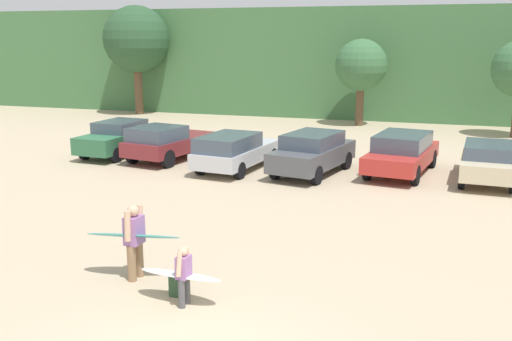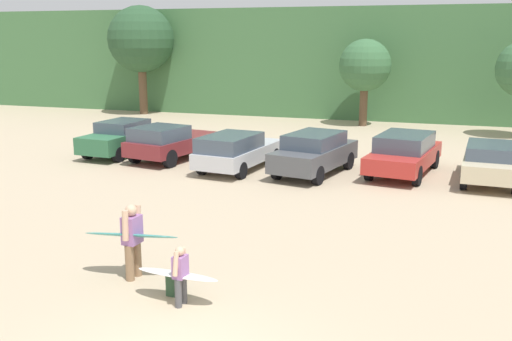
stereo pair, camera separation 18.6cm
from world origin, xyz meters
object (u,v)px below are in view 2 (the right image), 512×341
(surfboard_teal, at_px, (131,235))
(parked_car_red, at_px, (404,152))
(parked_car_maroon, at_px, (170,142))
(person_adult, at_px, (132,237))
(surfboard_white, at_px, (177,274))
(parked_car_dark_gray, at_px, (314,152))
(parked_car_silver, at_px, (237,150))
(parked_car_champagne, at_px, (491,161))
(parked_car_forest_green, at_px, (123,137))
(person_child, at_px, (180,272))
(backpack_dropped, at_px, (175,283))

(surfboard_teal, bearing_deg, parked_car_red, -122.12)
(parked_car_maroon, bearing_deg, person_adult, -146.26)
(surfboard_white, bearing_deg, parked_car_maroon, -59.13)
(parked_car_dark_gray, relative_size, surfboard_teal, 2.20)
(parked_car_maroon, bearing_deg, surfboard_teal, -146.41)
(parked_car_silver, bearing_deg, parked_car_champagne, -76.54)
(parked_car_champagne, height_order, person_adult, person_adult)
(parked_car_dark_gray, bearing_deg, person_adult, -175.98)
(parked_car_forest_green, relative_size, person_adult, 2.83)
(parked_car_forest_green, height_order, person_child, parked_car_forest_green)
(backpack_dropped, bearing_deg, surfboard_teal, 158.68)
(backpack_dropped, bearing_deg, person_adult, 159.52)
(parked_car_silver, relative_size, person_child, 3.94)
(parked_car_red, bearing_deg, person_child, 175.01)
(parked_car_maroon, relative_size, parked_car_red, 0.90)
(parked_car_maroon, distance_m, parked_car_red, 9.39)
(parked_car_dark_gray, xyz_separation_m, person_adult, (-1.45, -10.65, 0.09))
(parked_car_forest_green, xyz_separation_m, parked_car_silver, (5.73, -1.35, -0.00))
(parked_car_forest_green, distance_m, person_child, 15.32)
(parked_car_champagne, xyz_separation_m, backpack_dropped, (-6.41, -11.84, -0.54))
(parked_car_silver, height_order, person_adult, person_adult)
(person_child, bearing_deg, surfboard_teal, -25.40)
(parked_car_silver, bearing_deg, surfboard_white, -158.33)
(parked_car_champagne, xyz_separation_m, person_child, (-6.08, -12.25, -0.10))
(person_adult, bearing_deg, person_child, 154.90)
(parked_car_silver, bearing_deg, parked_car_forest_green, 83.72)
(parked_car_champagne, xyz_separation_m, surfboard_teal, (-7.64, -11.36, 0.17))
(parked_car_forest_green, height_order, backpack_dropped, parked_car_forest_green)
(person_adult, height_order, surfboard_teal, person_adult)
(parked_car_maroon, xyz_separation_m, person_adult, (4.77, -11.21, 0.13))
(parked_car_silver, distance_m, parked_car_champagne, 9.17)
(person_adult, relative_size, surfboard_teal, 0.77)
(parked_car_silver, bearing_deg, surfboard_teal, -164.90)
(parked_car_champagne, bearing_deg, parked_car_silver, 99.94)
(parked_car_maroon, bearing_deg, backpack_dropped, -142.27)
(parked_car_silver, distance_m, surfboard_white, 11.48)
(parked_car_red, bearing_deg, parked_car_maroon, 101.99)
(parked_car_champagne, bearing_deg, person_adult, 149.83)
(parked_car_forest_green, distance_m, parked_car_dark_gray, 8.76)
(parked_car_maroon, bearing_deg, parked_car_forest_green, 88.99)
(parked_car_champagne, bearing_deg, parked_car_dark_gray, 100.46)
(parked_car_champagne, bearing_deg, parked_car_forest_green, 92.25)
(parked_car_red, distance_m, person_adult, 12.60)
(parked_car_red, relative_size, person_child, 4.23)
(parked_car_dark_gray, distance_m, person_adult, 10.75)
(parked_car_dark_gray, height_order, parked_car_red, parked_car_dark_gray)
(parked_car_champagne, height_order, surfboard_teal, parked_car_champagne)
(parked_car_dark_gray, relative_size, parked_car_red, 0.93)
(parked_car_red, xyz_separation_m, person_child, (-3.09, -12.58, -0.15))
(parked_car_champagne, distance_m, backpack_dropped, 13.47)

